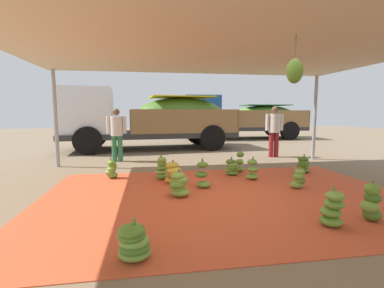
{
  "coord_description": "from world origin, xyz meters",
  "views": [
    {
      "loc": [
        -1.33,
        -4.51,
        1.47
      ],
      "look_at": [
        -0.41,
        1.28,
        0.8
      ],
      "focal_mm": 25.43,
      "sensor_mm": 36.0,
      "label": 1
    }
  ],
  "objects_px": {
    "banana_bunch_0": "(240,163)",
    "banana_bunch_3": "(112,170)",
    "banana_bunch_11": "(202,176)",
    "banana_bunch_14": "(162,169)",
    "worker_1": "(117,131)",
    "banana_bunch_6": "(299,179)",
    "worker_0": "(274,128)",
    "banana_bunch_1": "(174,173)",
    "banana_bunch_5": "(179,185)",
    "banana_bunch_13": "(303,165)",
    "banana_bunch_9": "(252,170)",
    "banana_bunch_8": "(332,209)",
    "banana_bunch_12": "(371,203)",
    "cargo_truck_far": "(239,117)",
    "banana_bunch_7": "(134,242)",
    "banana_bunch_2": "(232,168)",
    "cargo_truck_main": "(148,117)"
  },
  "relations": [
    {
      "from": "banana_bunch_0",
      "to": "banana_bunch_13",
      "type": "bearing_deg",
      "value": -10.87
    },
    {
      "from": "banana_bunch_0",
      "to": "cargo_truck_far",
      "type": "xyz_separation_m",
      "value": [
        2.9,
        8.61,
        0.99
      ]
    },
    {
      "from": "banana_bunch_0",
      "to": "banana_bunch_11",
      "type": "distance_m",
      "value": 1.71
    },
    {
      "from": "banana_bunch_1",
      "to": "worker_1",
      "type": "distance_m",
      "value": 3.34
    },
    {
      "from": "banana_bunch_11",
      "to": "worker_1",
      "type": "bearing_deg",
      "value": 120.85
    },
    {
      "from": "banana_bunch_8",
      "to": "worker_0",
      "type": "relative_size",
      "value": 0.31
    },
    {
      "from": "banana_bunch_11",
      "to": "banana_bunch_14",
      "type": "bearing_deg",
      "value": 133.44
    },
    {
      "from": "banana_bunch_11",
      "to": "banana_bunch_12",
      "type": "relative_size",
      "value": 1.02
    },
    {
      "from": "banana_bunch_8",
      "to": "worker_1",
      "type": "relative_size",
      "value": 0.33
    },
    {
      "from": "banana_bunch_1",
      "to": "banana_bunch_2",
      "type": "xyz_separation_m",
      "value": [
        1.42,
        0.53,
        -0.04
      ]
    },
    {
      "from": "banana_bunch_13",
      "to": "banana_bunch_9",
      "type": "bearing_deg",
      "value": -162.68
    },
    {
      "from": "banana_bunch_7",
      "to": "banana_bunch_9",
      "type": "relative_size",
      "value": 0.9
    },
    {
      "from": "banana_bunch_1",
      "to": "banana_bunch_14",
      "type": "height_order",
      "value": "banana_bunch_14"
    },
    {
      "from": "cargo_truck_far",
      "to": "banana_bunch_0",
      "type": "bearing_deg",
      "value": -108.62
    },
    {
      "from": "banana_bunch_5",
      "to": "worker_1",
      "type": "bearing_deg",
      "value": 111.1
    },
    {
      "from": "banana_bunch_3",
      "to": "worker_0",
      "type": "xyz_separation_m",
      "value": [
        4.95,
        2.27,
        0.78
      ]
    },
    {
      "from": "banana_bunch_2",
      "to": "banana_bunch_3",
      "type": "xyz_separation_m",
      "value": [
        -2.75,
        0.14,
        0.02
      ]
    },
    {
      "from": "banana_bunch_9",
      "to": "banana_bunch_13",
      "type": "relative_size",
      "value": 1.09
    },
    {
      "from": "banana_bunch_6",
      "to": "banana_bunch_14",
      "type": "distance_m",
      "value": 2.83
    },
    {
      "from": "banana_bunch_5",
      "to": "banana_bunch_13",
      "type": "height_order",
      "value": "banana_bunch_5"
    },
    {
      "from": "banana_bunch_0",
      "to": "banana_bunch_5",
      "type": "relative_size",
      "value": 1.18
    },
    {
      "from": "banana_bunch_11",
      "to": "banana_bunch_14",
      "type": "relative_size",
      "value": 1.03
    },
    {
      "from": "banana_bunch_0",
      "to": "banana_bunch_11",
      "type": "bearing_deg",
      "value": -133.72
    },
    {
      "from": "banana_bunch_7",
      "to": "banana_bunch_13",
      "type": "xyz_separation_m",
      "value": [
        3.91,
        3.41,
        0.01
      ]
    },
    {
      "from": "banana_bunch_0",
      "to": "banana_bunch_12",
      "type": "xyz_separation_m",
      "value": [
        0.75,
        -3.22,
        0.01
      ]
    },
    {
      "from": "banana_bunch_9",
      "to": "banana_bunch_2",
      "type": "bearing_deg",
      "value": 125.76
    },
    {
      "from": "banana_bunch_7",
      "to": "cargo_truck_main",
      "type": "bearing_deg",
      "value": 89.14
    },
    {
      "from": "banana_bunch_5",
      "to": "cargo_truck_main",
      "type": "xyz_separation_m",
      "value": [
        -0.55,
        6.59,
        1.08
      ]
    },
    {
      "from": "banana_bunch_3",
      "to": "banana_bunch_11",
      "type": "relative_size",
      "value": 0.81
    },
    {
      "from": "banana_bunch_0",
      "to": "banana_bunch_9",
      "type": "bearing_deg",
      "value": -87.6
    },
    {
      "from": "banana_bunch_7",
      "to": "worker_1",
      "type": "distance_m",
      "value": 5.9
    },
    {
      "from": "banana_bunch_11",
      "to": "banana_bunch_13",
      "type": "xyz_separation_m",
      "value": [
        2.71,
        0.94,
        -0.05
      ]
    },
    {
      "from": "banana_bunch_0",
      "to": "banana_bunch_12",
      "type": "relative_size",
      "value": 1.0
    },
    {
      "from": "banana_bunch_7",
      "to": "banana_bunch_11",
      "type": "bearing_deg",
      "value": 64.22
    },
    {
      "from": "worker_1",
      "to": "banana_bunch_12",
      "type": "bearing_deg",
      "value": -53.59
    },
    {
      "from": "banana_bunch_1",
      "to": "banana_bunch_7",
      "type": "height_order",
      "value": "banana_bunch_1"
    },
    {
      "from": "banana_bunch_5",
      "to": "banana_bunch_13",
      "type": "xyz_separation_m",
      "value": [
        3.23,
        1.42,
        -0.02
      ]
    },
    {
      "from": "banana_bunch_3",
      "to": "worker_0",
      "type": "distance_m",
      "value": 5.5
    },
    {
      "from": "banana_bunch_3",
      "to": "banana_bunch_6",
      "type": "bearing_deg",
      "value": -21.02
    },
    {
      "from": "banana_bunch_3",
      "to": "banana_bunch_12",
      "type": "distance_m",
      "value": 4.88
    },
    {
      "from": "banana_bunch_1",
      "to": "banana_bunch_5",
      "type": "bearing_deg",
      "value": -89.01
    },
    {
      "from": "banana_bunch_12",
      "to": "worker_1",
      "type": "bearing_deg",
      "value": 126.41
    },
    {
      "from": "banana_bunch_8",
      "to": "cargo_truck_far",
      "type": "height_order",
      "value": "cargo_truck_far"
    },
    {
      "from": "banana_bunch_0",
      "to": "banana_bunch_7",
      "type": "bearing_deg",
      "value": -122.65
    },
    {
      "from": "banana_bunch_2",
      "to": "cargo_truck_far",
      "type": "distance_m",
      "value": 9.53
    },
    {
      "from": "banana_bunch_1",
      "to": "cargo_truck_main",
      "type": "distance_m",
      "value": 5.84
    },
    {
      "from": "banana_bunch_11",
      "to": "banana_bunch_6",
      "type": "bearing_deg",
      "value": -10.79
    },
    {
      "from": "banana_bunch_13",
      "to": "cargo_truck_far",
      "type": "bearing_deg",
      "value": 81.25
    },
    {
      "from": "banana_bunch_8",
      "to": "banana_bunch_12",
      "type": "distance_m",
      "value": 0.63
    },
    {
      "from": "banana_bunch_0",
      "to": "banana_bunch_3",
      "type": "relative_size",
      "value": 1.21
    }
  ]
}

